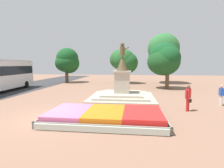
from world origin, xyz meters
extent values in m
plane|color=#8C6651|center=(0.00, 0.00, 0.00)|extent=(83.81, 83.81, 0.00)
cube|color=#38281C|center=(3.02, -0.12, 0.16)|extent=(6.24, 3.28, 0.31)
cube|color=gray|center=(3.00, -1.77, 0.18)|extent=(6.40, 0.18, 0.35)
cube|color=gray|center=(3.04, 1.54, 0.18)|extent=(6.40, 0.18, 0.35)
cube|color=gray|center=(-0.13, -0.08, 0.18)|extent=(0.14, 3.41, 0.35)
cube|color=gray|center=(6.17, -0.16, 0.18)|extent=(0.14, 3.41, 0.35)
cube|color=#D86699|center=(1.02, -0.09, 0.43)|extent=(2.04, 3.03, 0.23)
cube|color=orange|center=(3.02, -0.12, 0.44)|extent=(2.04, 3.03, 0.25)
cube|color=red|center=(5.02, -0.14, 0.45)|extent=(2.04, 3.03, 0.27)
cube|color=#B2BCAD|center=(3.00, -1.82, 0.17)|extent=(6.08, 0.28, 0.28)
cube|color=#B3A994|center=(3.58, 6.38, 0.08)|extent=(5.67, 5.67, 0.17)
cube|color=#B4A995|center=(3.58, 6.38, 0.25)|extent=(4.60, 4.60, 0.17)
cube|color=#B3A994|center=(3.58, 6.38, 0.42)|extent=(3.53, 3.53, 0.17)
cube|color=#B2A893|center=(3.58, 6.38, 1.42)|extent=(1.34, 1.34, 1.85)
cube|color=#B2A893|center=(3.58, 6.38, 2.41)|extent=(1.58, 1.58, 0.12)
cone|color=brown|center=(3.58, 6.38, 3.14)|extent=(1.00, 1.00, 1.35)
cylinder|color=brown|center=(3.58, 6.38, 4.21)|extent=(0.43, 0.43, 0.79)
sphere|color=brown|center=(3.58, 6.38, 4.78)|extent=(0.34, 0.34, 0.34)
cylinder|color=brown|center=(3.85, 6.38, 4.37)|extent=(0.69, 0.12, 0.46)
cylinder|color=black|center=(-11.29, 11.65, 0.45)|extent=(0.35, 0.92, 0.90)
cylinder|color=black|center=(-9.15, 11.82, 0.45)|extent=(0.35, 0.92, 0.90)
cylinder|color=red|center=(8.00, 2.33, 0.43)|extent=(0.13, 0.13, 0.86)
cylinder|color=red|center=(8.12, 2.46, 0.43)|extent=(0.13, 0.13, 0.86)
cube|color=red|center=(8.06, 2.40, 1.16)|extent=(0.42, 0.43, 0.61)
cylinder|color=red|center=(7.90, 2.22, 1.13)|extent=(0.09, 0.09, 0.58)
cylinder|color=red|center=(8.23, 2.57, 1.13)|extent=(0.09, 0.09, 0.58)
sphere|color=brown|center=(8.06, 2.40, 1.61)|extent=(0.22, 0.22, 0.22)
cube|color=black|center=(8.27, 2.62, 0.64)|extent=(0.28, 0.29, 0.22)
cylinder|color=beige|center=(10.99, 4.35, 0.38)|extent=(0.13, 0.13, 0.77)
cylinder|color=beige|center=(10.98, 4.17, 0.38)|extent=(0.13, 0.13, 0.77)
cube|color=#264CA5|center=(10.99, 4.26, 1.04)|extent=(0.23, 0.39, 0.55)
cylinder|color=#264CA5|center=(10.99, 4.50, 1.02)|extent=(0.09, 0.09, 0.52)
cylinder|color=#264CA5|center=(10.98, 4.02, 1.02)|extent=(0.09, 0.09, 0.52)
sphere|color=tan|center=(10.99, 4.26, 1.44)|extent=(0.20, 0.20, 0.20)
cylinder|color=brown|center=(8.83, 13.02, 1.06)|extent=(0.46, 0.46, 2.11)
ellipsoid|color=#154D24|center=(8.45, 13.52, 4.09)|extent=(3.85, 3.33, 3.33)
ellipsoid|color=#1B4C21|center=(8.38, 13.37, 3.38)|extent=(4.02, 3.96, 3.47)
ellipsoid|color=#164B22|center=(8.70, 13.16, 3.81)|extent=(3.34, 3.58, 3.15)
cylinder|color=brown|center=(10.27, 20.02, 1.66)|extent=(0.36, 0.36, 3.32)
ellipsoid|color=#2E6932|center=(9.72, 21.09, 5.20)|extent=(4.63, 4.10, 4.03)
ellipsoid|color=#2F6E35|center=(9.36, 19.31, 5.52)|extent=(4.89, 4.19, 4.69)
cylinder|color=brown|center=(2.86, 19.42, 1.01)|extent=(0.40, 0.40, 2.03)
ellipsoid|color=#225A26|center=(3.66, 18.77, 3.31)|extent=(3.47, 3.15, 3.42)
ellipsoid|color=#245C2A|center=(3.19, 18.71, 3.76)|extent=(3.48, 2.98, 3.33)
ellipsoid|color=#265C29|center=(2.65, 19.52, 3.85)|extent=(3.62, 3.43, 3.29)
cylinder|color=brown|center=(-6.52, 19.38, 1.13)|extent=(0.53, 0.53, 2.25)
ellipsoid|color=#164B20|center=(-6.29, 19.27, 4.03)|extent=(3.61, 3.76, 3.48)
ellipsoid|color=#185022|center=(-6.11, 19.53, 3.27)|extent=(3.45, 3.02, 3.40)
ellipsoid|color=#194D20|center=(-6.36, 18.82, 3.26)|extent=(3.66, 3.15, 2.98)
camera|label=1|loc=(4.40, -9.21, 3.02)|focal=28.00mm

